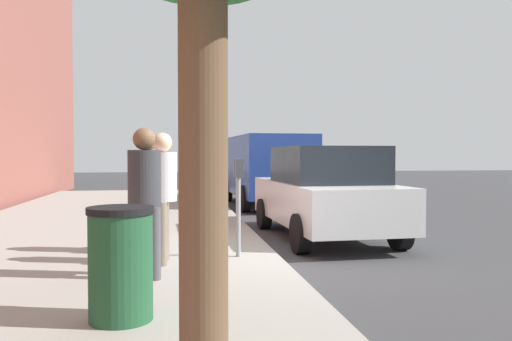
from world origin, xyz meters
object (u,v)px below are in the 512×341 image
Objects in this scene: pedestrian_bystander at (144,189)px; parked_van_far at (265,166)px; pedestrian_at_meter at (162,186)px; parking_meter at (238,186)px; parked_sedan_near at (325,192)px; parking_officer at (149,181)px; trash_bin at (121,263)px.

pedestrian_bystander is 0.34× the size of parked_van_far.
pedestrian_bystander is (-0.81, 0.20, 0.02)m from pedestrian_at_meter.
parked_sedan_near is (2.21, -1.95, -0.27)m from parking_meter.
parking_officer reaches higher than parking_meter.
pedestrian_at_meter is at bearing 38.22° from pedestrian_bystander.
parked_van_far is at bearing 74.74° from pedestrian_at_meter.
parked_van_far is at bearing -16.49° from trash_bin.
pedestrian_at_meter is at bearing -60.21° from parking_officer.
parking_officer is (1.64, 0.03, 0.01)m from pedestrian_bystander.
parked_van_far reaches higher than parking_officer.
parked_van_far reaches higher than pedestrian_bystander.
pedestrian_at_meter is (-0.23, 1.07, 0.03)m from parking_meter.
pedestrian_at_meter reaches higher than trash_bin.
pedestrian_bystander is at bearing 161.60° from parked_van_far.
parked_van_far is (8.86, -3.02, 0.06)m from pedestrian_at_meter.
pedestrian_at_meter is 0.86m from parking_officer.
pedestrian_at_meter is 0.99× the size of pedestrian_bystander.
pedestrian_at_meter is 2.50m from trash_bin.
parked_sedan_near is at bearing -34.49° from trash_bin.
parked_van_far is 5.22× the size of trash_bin.
parking_officer is 3.30m from trash_bin.
parked_sedan_near is 5.90m from trash_bin.
pedestrian_bystander is 1.71m from trash_bin.
trash_bin is at bearing -132.35° from pedestrian_bystander.
parking_officer reaches higher than parked_sedan_near.
parking_meter is 0.32× the size of parked_sedan_near.
trash_bin is at bearing 163.51° from parked_van_far.
parking_meter is 2.96m from parked_sedan_near.
pedestrian_at_meter is 0.83m from pedestrian_bystander.
pedestrian_bystander is at bearing 135.28° from parked_sedan_near.
parked_van_far is 11.77m from trash_bin.
parking_officer is 0.34× the size of parked_van_far.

